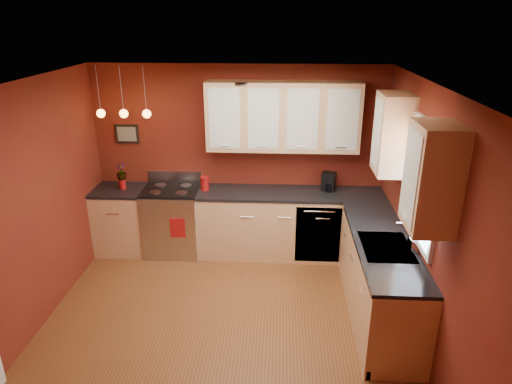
# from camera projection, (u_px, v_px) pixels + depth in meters

# --- Properties ---
(floor) EXTENTS (4.20, 4.20, 0.00)m
(floor) POSITION_uv_depth(u_px,v_px,m) (223.00, 333.00, 4.90)
(floor) COLOR brown
(floor) RESTS_ON ground
(ceiling) EXTENTS (4.00, 4.20, 0.02)m
(ceiling) POSITION_uv_depth(u_px,v_px,m) (215.00, 88.00, 3.95)
(ceiling) COLOR beige
(ceiling) RESTS_ON wall_back
(wall_back) EXTENTS (4.00, 0.02, 2.60)m
(wall_back) POSITION_uv_depth(u_px,v_px,m) (239.00, 159.00, 6.38)
(wall_back) COLOR maroon
(wall_back) RESTS_ON floor
(wall_left) EXTENTS (0.02, 4.20, 2.60)m
(wall_left) POSITION_uv_depth(u_px,v_px,m) (20.00, 219.00, 4.53)
(wall_left) COLOR maroon
(wall_left) RESTS_ON floor
(wall_right) EXTENTS (0.02, 4.20, 2.60)m
(wall_right) POSITION_uv_depth(u_px,v_px,m) (429.00, 229.00, 4.32)
(wall_right) COLOR maroon
(wall_right) RESTS_ON floor
(base_cabinets_back_left) EXTENTS (0.70, 0.60, 0.90)m
(base_cabinets_back_left) POSITION_uv_depth(u_px,v_px,m) (123.00, 221.00, 6.49)
(base_cabinets_back_left) COLOR tan
(base_cabinets_back_left) RESTS_ON floor
(base_cabinets_back_right) EXTENTS (2.54, 0.60, 0.90)m
(base_cabinets_back_right) POSITION_uv_depth(u_px,v_px,m) (290.00, 225.00, 6.37)
(base_cabinets_back_right) COLOR tan
(base_cabinets_back_right) RESTS_ON floor
(base_cabinets_right) EXTENTS (0.60, 2.10, 0.90)m
(base_cabinets_right) POSITION_uv_depth(u_px,v_px,m) (379.00, 279.00, 5.06)
(base_cabinets_right) COLOR tan
(base_cabinets_right) RESTS_ON floor
(counter_back_left) EXTENTS (0.70, 0.62, 0.04)m
(counter_back_left) POSITION_uv_depth(u_px,v_px,m) (119.00, 190.00, 6.32)
(counter_back_left) COLOR black
(counter_back_left) RESTS_ON base_cabinets_back_left
(counter_back_right) EXTENTS (2.54, 0.62, 0.04)m
(counter_back_right) POSITION_uv_depth(u_px,v_px,m) (291.00, 194.00, 6.20)
(counter_back_right) COLOR black
(counter_back_right) RESTS_ON base_cabinets_back_right
(counter_right) EXTENTS (0.62, 2.10, 0.04)m
(counter_right) POSITION_uv_depth(u_px,v_px,m) (383.00, 241.00, 4.89)
(counter_right) COLOR black
(counter_right) RESTS_ON base_cabinets_right
(gas_range) EXTENTS (0.76, 0.64, 1.11)m
(gas_range) POSITION_uv_depth(u_px,v_px,m) (173.00, 220.00, 6.44)
(gas_range) COLOR #B6B7BB
(gas_range) RESTS_ON floor
(dishwasher_front) EXTENTS (0.60, 0.02, 0.80)m
(dishwasher_front) POSITION_uv_depth(u_px,v_px,m) (318.00, 235.00, 6.08)
(dishwasher_front) COLOR #B6B7BB
(dishwasher_front) RESTS_ON base_cabinets_back_right
(sink) EXTENTS (0.50, 0.70, 0.33)m
(sink) POSITION_uv_depth(u_px,v_px,m) (386.00, 249.00, 4.75)
(sink) COLOR gray
(sink) RESTS_ON counter_right
(window) EXTENTS (0.06, 1.02, 1.22)m
(window) POSITION_uv_depth(u_px,v_px,m) (423.00, 179.00, 4.46)
(window) COLOR white
(window) RESTS_ON wall_right
(upper_cabinets_back) EXTENTS (2.00, 0.35, 0.90)m
(upper_cabinets_back) POSITION_uv_depth(u_px,v_px,m) (283.00, 117.00, 5.95)
(upper_cabinets_back) COLOR tan
(upper_cabinets_back) RESTS_ON wall_back
(upper_cabinets_right) EXTENTS (0.35, 1.95, 0.90)m
(upper_cabinets_right) POSITION_uv_depth(u_px,v_px,m) (410.00, 153.00, 4.39)
(upper_cabinets_right) COLOR tan
(upper_cabinets_right) RESTS_ON wall_right
(wall_picture) EXTENTS (0.32, 0.03, 0.26)m
(wall_picture) POSITION_uv_depth(u_px,v_px,m) (127.00, 134.00, 6.31)
(wall_picture) COLOR black
(wall_picture) RESTS_ON wall_back
(pendant_lights) EXTENTS (0.71, 0.11, 0.66)m
(pendant_lights) POSITION_uv_depth(u_px,v_px,m) (124.00, 113.00, 5.87)
(pendant_lights) COLOR gray
(pendant_lights) RESTS_ON ceiling
(red_canister) EXTENTS (0.12, 0.12, 0.19)m
(red_canister) POSITION_uv_depth(u_px,v_px,m) (205.00, 183.00, 6.24)
(red_canister) COLOR #9C1010
(red_canister) RESTS_ON counter_back_right
(red_vase) EXTENTS (0.09, 0.09, 0.15)m
(red_vase) POSITION_uv_depth(u_px,v_px,m) (122.00, 184.00, 6.28)
(red_vase) COLOR #9C1010
(red_vase) RESTS_ON counter_back_left
(flowers) EXTENTS (0.17, 0.17, 0.24)m
(flowers) POSITION_uv_depth(u_px,v_px,m) (121.00, 172.00, 6.22)
(flowers) COLOR #9C1010
(flowers) RESTS_ON red_vase
(coffee_maker) EXTENTS (0.22, 0.22, 0.26)m
(coffee_maker) POSITION_uv_depth(u_px,v_px,m) (329.00, 182.00, 6.21)
(coffee_maker) COLOR black
(coffee_maker) RESTS_ON counter_back_right
(soap_pump) EXTENTS (0.11, 0.11, 0.21)m
(soap_pump) POSITION_uv_depth(u_px,v_px,m) (414.00, 242.00, 4.61)
(soap_pump) COLOR white
(soap_pump) RESTS_ON counter_right
(dish_towel) EXTENTS (0.20, 0.01, 0.28)m
(dish_towel) POSITION_uv_depth(u_px,v_px,m) (178.00, 228.00, 6.11)
(dish_towel) COLOR #9C1010
(dish_towel) RESTS_ON gas_range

